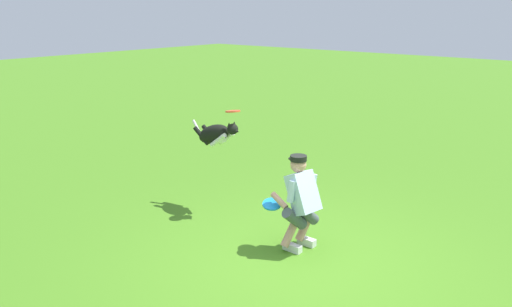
# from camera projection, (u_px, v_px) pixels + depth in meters

# --- Properties ---
(ground_plane) EXTENTS (60.00, 60.00, 0.00)m
(ground_plane) POSITION_uv_depth(u_px,v_px,m) (299.00, 262.00, 6.42)
(ground_plane) COLOR #467F1F
(person) EXTENTS (0.63, 0.66, 1.29)m
(person) POSITION_uv_depth(u_px,v_px,m) (301.00, 200.00, 6.61)
(person) COLOR silver
(person) RESTS_ON ground_plane
(dog) EXTENTS (1.09, 0.34, 0.51)m
(dog) POSITION_uv_depth(u_px,v_px,m) (216.00, 134.00, 7.91)
(dog) COLOR black
(frisbee_flying) EXTENTS (0.23, 0.23, 0.06)m
(frisbee_flying) POSITION_uv_depth(u_px,v_px,m) (233.00, 111.00, 7.55)
(frisbee_flying) COLOR #E44A24
(frisbee_held) EXTENTS (0.33, 0.32, 0.13)m
(frisbee_held) POSITION_uv_depth(u_px,v_px,m) (272.00, 204.00, 6.70)
(frisbee_held) COLOR #1B8ADB
(frisbee_held) RESTS_ON person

